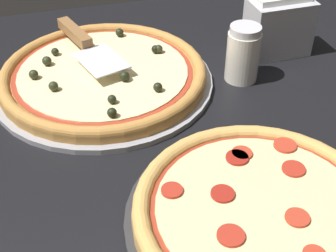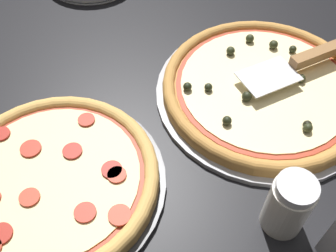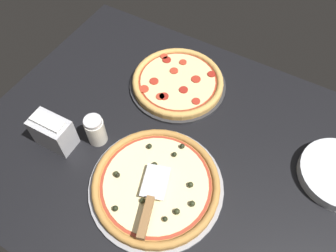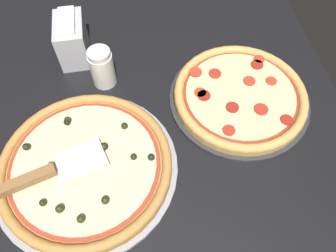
{
  "view_description": "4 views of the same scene",
  "coord_description": "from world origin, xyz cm",
  "views": [
    {
      "loc": [
        7.25,
        60.24,
        48.0
      ],
      "look_at": [
        -8.49,
        4.86,
        3.0
      ],
      "focal_mm": 50.0,
      "sensor_mm": 36.0,
      "label": 1
    },
    {
      "loc": [
        -49.63,
        11.38,
        55.58
      ],
      "look_at": [
        -8.49,
        4.86,
        3.0
      ],
      "focal_mm": 42.0,
      "sensor_mm": 36.0,
      "label": 2
    },
    {
      "loc": [
        21.64,
        -47.74,
        92.37
      ],
      "look_at": [
        -8.49,
        4.86,
        3.0
      ],
      "focal_mm": 35.0,
      "sensor_mm": 36.0,
      "label": 3
    },
    {
      "loc": [
        32.36,
        -1.17,
        67.23
      ],
      "look_at": [
        -8.49,
        4.86,
        3.0
      ],
      "focal_mm": 35.0,
      "sensor_mm": 36.0,
      "label": 4
    }
  ],
  "objects": [
    {
      "name": "napkin_holder",
      "position": [
        -37.85,
        -16.93,
        5.91
      ],
      "size": [
        12.78,
        7.86,
        12.43
      ],
      "color": "#B2B2B7",
      "rests_on": "ground_plane"
    },
    {
      "name": "pizza_pan_front",
      "position": [
        -1.53,
        -14.52,
        0.5
      ],
      "size": [
        40.67,
        40.67,
        1.0
      ],
      "primitive_type": "cylinder",
      "color": "#939399",
      "rests_on": "ground_plane"
    },
    {
      "name": "pizza_front",
      "position": [
        -1.53,
        -14.52,
        2.3
      ],
      "size": [
        38.23,
        38.23,
        3.78
      ],
      "color": "#B77F3D",
      "rests_on": "pizza_pan_front"
    },
    {
      "name": "serving_spatula",
      "position": [
        1.15,
        -22.8,
        5.55
      ],
      "size": [
        11.19,
        22.57,
        2.0
      ],
      "color": "silver",
      "rests_on": "pizza_front"
    },
    {
      "name": "parmesan_shaker",
      "position": [
        -26.98,
        -9.39,
        5.32
      ],
      "size": [
        6.21,
        6.21,
        10.82
      ],
      "color": "silver",
      "rests_on": "ground_plane"
    },
    {
      "name": "ground_plane",
      "position": [
        0.0,
        0.0,
        -1.8
      ],
      "size": [
        136.45,
        101.04,
        3.6
      ],
      "primitive_type": "cube",
      "color": "black"
    },
    {
      "name": "pizza_back",
      "position": [
        -15.47,
        24.23,
        2.36
      ],
      "size": [
        33.44,
        33.44,
        2.81
      ],
      "color": "tan",
      "rests_on": "pizza_pan_back"
    },
    {
      "name": "pizza_pan_back",
      "position": [
        -15.45,
        24.23,
        0.5
      ],
      "size": [
        35.57,
        35.57,
        1.0
      ],
      "primitive_type": "cylinder",
      "color": "#2D2D30",
      "rests_on": "ground_plane"
    }
  ]
}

